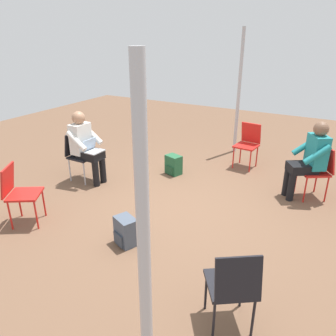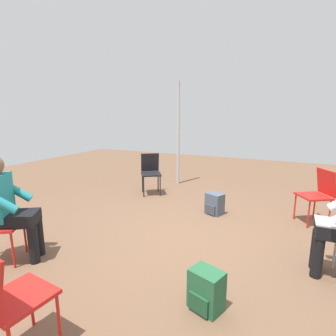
{
  "view_description": "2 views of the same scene",
  "coord_description": "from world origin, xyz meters",
  "px_view_note": "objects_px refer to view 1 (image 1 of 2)",
  "views": [
    {
      "loc": [
        -1.95,
        3.78,
        2.46
      ],
      "look_at": [
        0.15,
        0.02,
        0.66
      ],
      "focal_mm": 35.0,
      "sensor_mm": 36.0,
      "label": 1
    },
    {
      "loc": [
        1.24,
        -3.12,
        1.68
      ],
      "look_at": [
        -0.38,
        0.37,
        0.87
      ],
      "focal_mm": 28.0,
      "sensor_mm": 36.0,
      "label": 2
    }
  ],
  "objects_px": {
    "person_in_teal": "(310,157)",
    "chair_south": "(248,142)",
    "chair_northeast": "(19,190)",
    "backpack_near_laptop_user": "(126,232)",
    "person_with_laptop": "(85,144)",
    "backpack_by_empty_chair": "(174,166)",
    "chair_east": "(79,153)",
    "chair_northwest": "(233,285)",
    "chair_southwest": "(318,168)"
  },
  "relations": [
    {
      "from": "person_in_teal",
      "to": "backpack_by_empty_chair",
      "type": "relative_size",
      "value": 3.44
    },
    {
      "from": "chair_northeast",
      "to": "backpack_near_laptop_user",
      "type": "distance_m",
      "value": 1.59
    },
    {
      "from": "chair_east",
      "to": "person_in_teal",
      "type": "bearing_deg",
      "value": 109.08
    },
    {
      "from": "backpack_near_laptop_user",
      "to": "person_with_laptop",
      "type": "bearing_deg",
      "value": -35.32
    },
    {
      "from": "chair_south",
      "to": "chair_northwest",
      "type": "xyz_separation_m",
      "value": [
        -1.0,
        3.83,
        0.0
      ]
    },
    {
      "from": "chair_east",
      "to": "backpack_near_laptop_user",
      "type": "height_order",
      "value": "chair_east"
    },
    {
      "from": "chair_northeast",
      "to": "chair_south",
      "type": "bearing_deg",
      "value": 117.45
    },
    {
      "from": "chair_northwest",
      "to": "backpack_near_laptop_user",
      "type": "bearing_deg",
      "value": 124.77
    },
    {
      "from": "backpack_near_laptop_user",
      "to": "chair_south",
      "type": "bearing_deg",
      "value": -99.68
    },
    {
      "from": "chair_east",
      "to": "person_with_laptop",
      "type": "relative_size",
      "value": 0.69
    },
    {
      "from": "person_with_laptop",
      "to": "person_in_teal",
      "type": "height_order",
      "value": "same"
    },
    {
      "from": "person_in_teal",
      "to": "chair_south",
      "type": "bearing_deg",
      "value": 22.38
    },
    {
      "from": "chair_east",
      "to": "person_with_laptop",
      "type": "bearing_deg",
      "value": 90.0
    },
    {
      "from": "chair_southwest",
      "to": "chair_east",
      "type": "height_order",
      "value": "same"
    },
    {
      "from": "person_with_laptop",
      "to": "chair_northwest",
      "type": "bearing_deg",
      "value": 61.71
    },
    {
      "from": "chair_northwest",
      "to": "person_in_teal",
      "type": "relative_size",
      "value": 0.69
    },
    {
      "from": "chair_east",
      "to": "chair_south",
      "type": "bearing_deg",
      "value": 130.83
    },
    {
      "from": "person_with_laptop",
      "to": "chair_south",
      "type": "bearing_deg",
      "value": 132.93
    },
    {
      "from": "chair_south",
      "to": "chair_southwest",
      "type": "distance_m",
      "value": 1.53
    },
    {
      "from": "chair_south",
      "to": "chair_east",
      "type": "distance_m",
      "value": 3.15
    },
    {
      "from": "chair_east",
      "to": "person_in_teal",
      "type": "distance_m",
      "value": 3.8
    },
    {
      "from": "person_with_laptop",
      "to": "backpack_by_empty_chair",
      "type": "relative_size",
      "value": 3.44
    },
    {
      "from": "chair_northeast",
      "to": "person_with_laptop",
      "type": "xyz_separation_m",
      "value": [
        0.16,
        -1.49,
        0.2
      ]
    },
    {
      "from": "person_in_teal",
      "to": "backpack_by_empty_chair",
      "type": "distance_m",
      "value": 2.33
    },
    {
      "from": "chair_southwest",
      "to": "backpack_by_empty_chair",
      "type": "height_order",
      "value": "chair_southwest"
    },
    {
      "from": "chair_southwest",
      "to": "person_in_teal",
      "type": "distance_m",
      "value": 0.26
    },
    {
      "from": "chair_east",
      "to": "chair_northwest",
      "type": "bearing_deg",
      "value": 62.9
    },
    {
      "from": "person_in_teal",
      "to": "backpack_near_laptop_user",
      "type": "height_order",
      "value": "person_in_teal"
    },
    {
      "from": "chair_southwest",
      "to": "person_with_laptop",
      "type": "height_order",
      "value": "person_with_laptop"
    },
    {
      "from": "chair_south",
      "to": "backpack_near_laptop_user",
      "type": "relative_size",
      "value": 2.36
    },
    {
      "from": "chair_northeast",
      "to": "person_in_teal",
      "type": "height_order",
      "value": "person_in_teal"
    },
    {
      "from": "chair_southwest",
      "to": "backpack_by_empty_chair",
      "type": "distance_m",
      "value": 2.44
    },
    {
      "from": "person_with_laptop",
      "to": "backpack_by_empty_chair",
      "type": "distance_m",
      "value": 1.63
    },
    {
      "from": "chair_northwest",
      "to": "person_with_laptop",
      "type": "relative_size",
      "value": 0.69
    },
    {
      "from": "chair_northeast",
      "to": "chair_southwest",
      "type": "height_order",
      "value": "same"
    },
    {
      "from": "chair_south",
      "to": "chair_southwest",
      "type": "bearing_deg",
      "value": 156.78
    },
    {
      "from": "chair_southwest",
      "to": "chair_east",
      "type": "relative_size",
      "value": 1.0
    },
    {
      "from": "backpack_near_laptop_user",
      "to": "chair_northwest",
      "type": "bearing_deg",
      "value": 159.04
    },
    {
      "from": "chair_east",
      "to": "chair_northwest",
      "type": "height_order",
      "value": "same"
    },
    {
      "from": "chair_northeast",
      "to": "backpack_near_laptop_user",
      "type": "relative_size",
      "value": 2.36
    },
    {
      "from": "chair_northwest",
      "to": "backpack_by_empty_chair",
      "type": "bearing_deg",
      "value": 92.24
    },
    {
      "from": "chair_northeast",
      "to": "backpack_by_empty_chair",
      "type": "height_order",
      "value": "chair_northeast"
    },
    {
      "from": "chair_northeast",
      "to": "chair_east",
      "type": "relative_size",
      "value": 1.0
    },
    {
      "from": "chair_northeast",
      "to": "backpack_by_empty_chair",
      "type": "xyz_separation_m",
      "value": [
        -1.01,
        -2.5,
        -0.34
      ]
    },
    {
      "from": "chair_east",
      "to": "backpack_by_empty_chair",
      "type": "distance_m",
      "value": 1.71
    },
    {
      "from": "chair_south",
      "to": "chair_east",
      "type": "height_order",
      "value": "same"
    },
    {
      "from": "chair_northeast",
      "to": "chair_northwest",
      "type": "bearing_deg",
      "value": 52.44
    },
    {
      "from": "chair_east",
      "to": "backpack_by_empty_chair",
      "type": "relative_size",
      "value": 2.36
    },
    {
      "from": "chair_east",
      "to": "chair_northeast",
      "type": "bearing_deg",
      "value": 13.0
    },
    {
      "from": "chair_south",
      "to": "chair_southwest",
      "type": "xyz_separation_m",
      "value": [
        -1.33,
        0.74,
        0.0
      ]
    }
  ]
}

